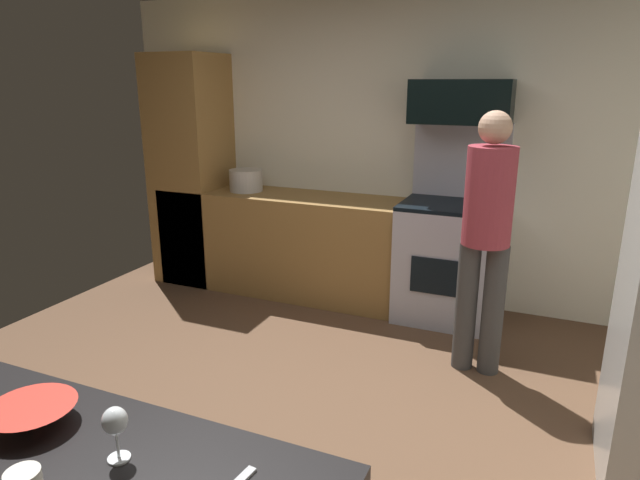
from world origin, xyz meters
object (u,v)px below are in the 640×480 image
mixing_bowl_small (32,415)px  wine_glass_far (115,423)px  microwave (461,102)px  oven_range (449,256)px  stock_pot (246,180)px  person_cook (486,232)px

mixing_bowl_small → wine_glass_far: 0.34m
microwave → mixing_bowl_small: (-0.60, -3.38, -0.78)m
oven_range → microwave: microwave is taller
oven_range → microwave: size_ratio=2.09×
wine_glass_far → stock_pot: 3.68m
person_cook → wine_glass_far: bearing=-103.8°
person_cook → oven_range: bearing=114.0°
person_cook → mixing_bowl_small: person_cook is taller
person_cook → stock_pot: person_cook is taller
stock_pot → person_cook: bearing=-19.8°
oven_range → person_cook: bearing=-66.0°
oven_range → stock_pot: size_ratio=5.19×
microwave → stock_pot: bearing=-177.5°
oven_range → mixing_bowl_small: bearing=-100.4°
microwave → stock_pot: 1.99m
person_cook → wine_glass_far: size_ratio=11.02×
oven_range → wine_glass_far: 3.36m
oven_range → stock_pot: oven_range is taller
mixing_bowl_small → microwave: bearing=79.9°
wine_glass_far → oven_range: bearing=85.4°
microwave → stock_pot: (-1.85, -0.08, -0.71)m
microwave → mixing_bowl_small: bearing=-100.1°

